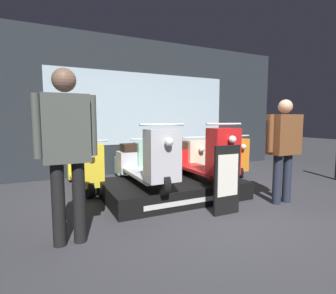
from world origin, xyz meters
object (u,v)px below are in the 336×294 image
(scooter_backrow_0, at_px, (84,169))
(scooter_backrow_3, at_px, (219,158))
(person_right_browsing, at_px, (284,142))
(price_sign_board, at_px, (227,180))
(scooter_display_right, at_px, (200,157))
(scooter_backrow_1, at_px, (137,165))
(person_left_browsing, at_px, (66,142))
(scooter_backrow_2, at_px, (181,161))
(scooter_display_left, at_px, (146,161))

(scooter_backrow_0, distance_m, scooter_backrow_3, 3.09)
(person_right_browsing, xyz_separation_m, price_sign_board, (-1.08, -0.03, -0.47))
(scooter_display_right, bearing_deg, scooter_backrow_1, 120.02)
(scooter_display_right, height_order, person_left_browsing, person_left_browsing)
(scooter_backrow_1, height_order, scooter_backrow_3, same)
(scooter_display_right, height_order, scooter_backrow_2, scooter_display_right)
(scooter_backrow_1, height_order, price_sign_board, scooter_backrow_1)
(price_sign_board, bearing_deg, scooter_display_right, 77.96)
(person_right_browsing, bearing_deg, scooter_backrow_0, 139.89)
(scooter_backrow_0, bearing_deg, scooter_display_left, -59.04)
(scooter_backrow_1, height_order, person_left_browsing, person_left_browsing)
(scooter_backrow_1, bearing_deg, person_left_browsing, -123.97)
(scooter_backrow_1, bearing_deg, scooter_display_left, -102.52)
(scooter_display_left, bearing_deg, person_right_browsing, -27.09)
(scooter_display_right, height_order, price_sign_board, scooter_display_right)
(scooter_backrow_2, distance_m, person_left_browsing, 3.42)
(scooter_backrow_0, relative_size, person_right_browsing, 1.14)
(scooter_display_right, bearing_deg, scooter_backrow_2, 76.28)
(scooter_backrow_0, height_order, scooter_backrow_2, same)
(scooter_display_right, distance_m, scooter_backrow_2, 1.32)
(scooter_display_left, xyz_separation_m, scooter_backrow_1, (0.28, 1.25, -0.28))
(scooter_backrow_3, height_order, person_left_browsing, person_left_browsing)
(scooter_display_right, xyz_separation_m, scooter_backrow_2, (0.31, 1.25, -0.28))
(scooter_display_right, xyz_separation_m, person_right_browsing, (0.87, -0.96, 0.29))
(price_sign_board, bearing_deg, scooter_backrow_1, 102.94)
(scooter_backrow_0, height_order, scooter_backrow_3, same)
(scooter_backrow_1, xyz_separation_m, scooter_backrow_3, (2.06, 0.00, 0.00))
(scooter_backrow_3, bearing_deg, scooter_display_right, -136.83)
(scooter_backrow_0, height_order, person_left_browsing, person_left_browsing)
(person_right_browsing, relative_size, price_sign_board, 1.68)
(scooter_display_left, relative_size, person_right_browsing, 1.14)
(scooter_backrow_0, height_order, price_sign_board, scooter_backrow_0)
(scooter_backrow_0, bearing_deg, scooter_backrow_1, 0.00)
(scooter_backrow_2, xyz_separation_m, scooter_backrow_3, (1.03, 0.00, 0.00))
(scooter_display_left, relative_size, scooter_backrow_1, 1.00)
(scooter_backrow_1, bearing_deg, person_right_browsing, -54.19)
(scooter_backrow_0, relative_size, scooter_backrow_1, 1.00)
(scooter_backrow_0, height_order, scooter_backrow_1, same)
(scooter_backrow_0, xyz_separation_m, scooter_backrow_3, (3.09, 0.00, 0.00))
(scooter_display_right, bearing_deg, person_right_browsing, -47.71)
(scooter_backrow_3, xyz_separation_m, person_right_browsing, (-0.46, -2.21, 0.58))
(scooter_backrow_0, distance_m, person_right_browsing, 3.48)
(person_left_browsing, bearing_deg, scooter_display_right, 23.41)
(scooter_backrow_3, bearing_deg, person_right_browsing, -101.84)
(scooter_backrow_2, bearing_deg, scooter_display_right, -103.72)
(scooter_display_right, bearing_deg, person_left_browsing, -156.59)
(person_right_browsing, bearing_deg, scooter_display_left, 152.91)
(person_left_browsing, bearing_deg, scooter_backrow_2, 41.27)
(scooter_display_right, distance_m, scooter_backrow_3, 1.85)
(scooter_backrow_0, xyz_separation_m, person_right_browsing, (2.62, -2.21, 0.58))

